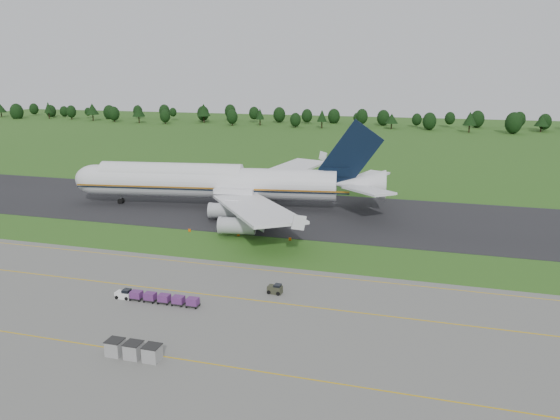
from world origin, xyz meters
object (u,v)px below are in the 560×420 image
(baggage_train, at_px, (156,297))
(utility_cart, at_px, (275,290))
(edge_markers, at_px, (238,235))
(aircraft, at_px, (218,182))
(uld_row, at_px, (133,350))

(baggage_train, distance_m, utility_cart, 17.32)
(baggage_train, xyz_separation_m, utility_cart, (15.46, 7.79, -0.15))
(utility_cart, bearing_deg, edge_markers, 120.71)
(aircraft, distance_m, utility_cart, 55.05)
(aircraft, xyz_separation_m, uld_row, (17.83, -69.38, -5.15))
(baggage_train, xyz_separation_m, uld_row, (5.14, -14.60, 0.23))
(aircraft, xyz_separation_m, baggage_train, (12.69, -54.78, -5.37))
(utility_cart, relative_size, uld_row, 0.33)
(aircraft, relative_size, utility_cart, 35.25)
(aircraft, xyz_separation_m, edge_markers, (12.88, -21.27, -5.87))
(baggage_train, bearing_deg, aircraft, 103.04)
(utility_cart, bearing_deg, aircraft, 120.93)
(utility_cart, distance_m, edge_markers, 29.91)
(baggage_train, distance_m, edge_markers, 33.51)
(baggage_train, bearing_deg, utility_cart, 26.75)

